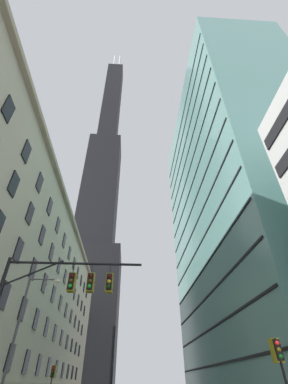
{
  "coord_description": "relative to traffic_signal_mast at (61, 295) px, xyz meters",
  "views": [
    {
      "loc": [
        -0.15,
        -10.93,
        1.95
      ],
      "look_at": [
        1.9,
        24.92,
        28.94
      ],
      "focal_mm": 24.11,
      "sensor_mm": 36.0,
      "label": 1
    }
  ],
  "objects": [
    {
      "name": "street_lamppost",
      "position": [
        -3.68,
        5.64,
        -0.7
      ],
      "size": [
        2.45,
        0.32,
        8.54
      ],
      "color": "#47474C",
      "rests_on": "sidewalk_left"
    },
    {
      "name": "traffic_light_near_right",
      "position": [
        11.04,
        -0.5,
        -2.76
      ],
      "size": [
        0.4,
        0.63,
        3.7
      ],
      "color": "black",
      "rests_on": "sidewalk_right"
    },
    {
      "name": "station_building",
      "position": [
        -14.5,
        26.92,
        7.37
      ],
      "size": [
        15.36,
        73.71,
        26.53
      ],
      "color": "#BCAF93",
      "rests_on": "ground"
    },
    {
      "name": "traffic_light_far_left",
      "position": [
        -3.47,
        16.48,
        -3.02
      ],
      "size": [
        0.4,
        0.63,
        3.41
      ],
      "color": "black",
      "rests_on": "sidewalk_left"
    },
    {
      "name": "traffic_signal_mast",
      "position": [
        0.0,
        0.0,
        0.0
      ],
      "size": [
        7.88,
        0.63,
        7.77
      ],
      "color": "black",
      "rests_on": "sidewalk_left"
    },
    {
      "name": "glass_office_midrise",
      "position": [
        22.63,
        24.0,
        23.24
      ],
      "size": [
        15.67,
        40.7,
        58.24
      ],
      "color": "slate",
      "rests_on": "ground"
    },
    {
      "name": "dark_skyscraper",
      "position": [
        -11.73,
        86.17,
        58.12
      ],
      "size": [
        23.41,
        23.41,
        213.84
      ],
      "color": "black",
      "rests_on": "ground"
    }
  ]
}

